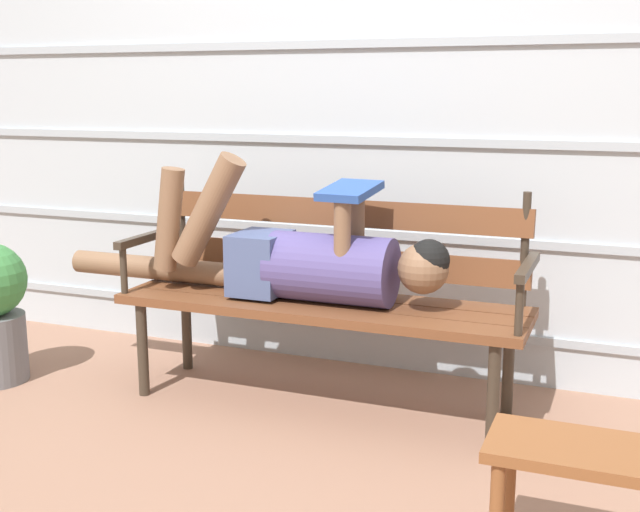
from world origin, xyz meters
name	(u,v)px	position (x,y,z in m)	size (l,w,h in m)	color
ground_plane	(306,417)	(0.00, 0.00, 0.00)	(12.00, 12.00, 0.00)	#936B56
house_siding	(366,93)	(0.00, 0.69, 1.22)	(4.56, 0.08, 2.45)	#B2BCC6
park_bench	(326,285)	(0.00, 0.21, 0.47)	(1.62, 0.46, 0.86)	brown
reclining_person	(296,258)	(-0.10, 0.14, 0.59)	(1.70, 0.27, 0.58)	#514784
footstool	(578,474)	(1.04, -0.72, 0.30)	(0.45, 0.26, 0.37)	brown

